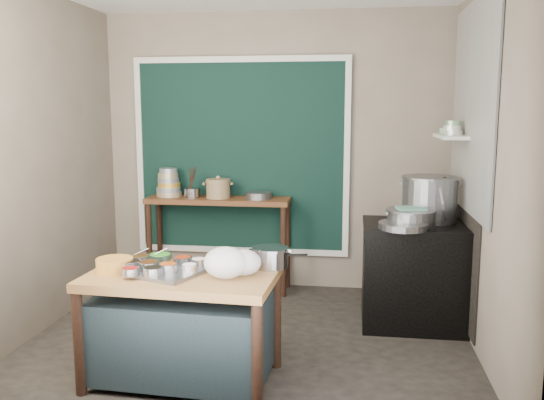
# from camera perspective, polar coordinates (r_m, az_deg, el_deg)

# --- Properties ---
(floor) EXTENTS (3.50, 3.00, 0.02)m
(floor) POSITION_cam_1_polar(r_m,az_deg,el_deg) (4.77, -2.23, -13.75)
(floor) COLOR #302A25
(floor) RESTS_ON ground
(back_wall) EXTENTS (3.50, 0.02, 2.80)m
(back_wall) POSITION_cam_1_polar(r_m,az_deg,el_deg) (5.91, 0.33, 4.76)
(back_wall) COLOR #7B6D5E
(back_wall) RESTS_ON floor
(left_wall) EXTENTS (0.02, 3.00, 2.80)m
(left_wall) POSITION_cam_1_polar(r_m,az_deg,el_deg) (5.05, -22.42, 3.38)
(left_wall) COLOR #7B6D5E
(left_wall) RESTS_ON floor
(right_wall) EXTENTS (0.02, 3.00, 2.80)m
(right_wall) POSITION_cam_1_polar(r_m,az_deg,el_deg) (4.45, 20.56, 2.84)
(right_wall) COLOR #7B6D5E
(right_wall) RESTS_ON floor
(curtain_panel) EXTENTS (2.10, 0.02, 1.90)m
(curtain_panel) POSITION_cam_1_polar(r_m,az_deg,el_deg) (5.93, -3.09, 4.28)
(curtain_panel) COLOR black
(curtain_panel) RESTS_ON back_wall
(curtain_frame) EXTENTS (2.22, 0.03, 2.02)m
(curtain_frame) POSITION_cam_1_polar(r_m,az_deg,el_deg) (5.92, -3.10, 4.27)
(curtain_frame) COLOR beige
(curtain_frame) RESTS_ON back_wall
(tile_panel) EXTENTS (0.02, 1.70, 1.70)m
(tile_panel) POSITION_cam_1_polar(r_m,az_deg,el_deg) (4.97, 19.20, 8.68)
(tile_panel) COLOR #B2B2AA
(tile_panel) RESTS_ON right_wall
(soot_patch) EXTENTS (0.01, 1.30, 1.30)m
(soot_patch) POSITION_cam_1_polar(r_m,az_deg,el_deg) (5.19, 18.40, -4.10)
(soot_patch) COLOR black
(soot_patch) RESTS_ON right_wall
(wall_shelf) EXTENTS (0.22, 0.70, 0.03)m
(wall_shelf) POSITION_cam_1_polar(r_m,az_deg,el_deg) (5.25, 17.32, 6.03)
(wall_shelf) COLOR beige
(wall_shelf) RESTS_ON right_wall
(prep_table) EXTENTS (1.28, 0.78, 0.75)m
(prep_table) POSITION_cam_1_polar(r_m,az_deg,el_deg) (4.02, -8.85, -12.36)
(prep_table) COLOR brown
(prep_table) RESTS_ON floor
(back_counter) EXTENTS (1.45, 0.40, 0.95)m
(back_counter) POSITION_cam_1_polar(r_m,az_deg,el_deg) (5.93, -5.28, -4.32)
(back_counter) COLOR #4F3116
(back_counter) RESTS_ON floor
(stove_block) EXTENTS (0.90, 0.68, 0.85)m
(stove_block) POSITION_cam_1_polar(r_m,az_deg,el_deg) (5.11, 14.11, -7.31)
(stove_block) COLOR black
(stove_block) RESTS_ON floor
(stove_top) EXTENTS (0.92, 0.69, 0.03)m
(stove_top) POSITION_cam_1_polar(r_m,az_deg,el_deg) (5.00, 14.30, -2.46)
(stove_top) COLOR black
(stove_top) RESTS_ON stove_block
(condiment_tray) EXTENTS (0.67, 0.58, 0.03)m
(condiment_tray) POSITION_cam_1_polar(r_m,az_deg,el_deg) (3.96, -11.08, -6.87)
(condiment_tray) COLOR gray
(condiment_tray) RESTS_ON prep_table
(condiment_bowls) EXTENTS (0.57, 0.45, 0.06)m
(condiment_bowls) POSITION_cam_1_polar(r_m,az_deg,el_deg) (3.96, -11.29, -6.24)
(condiment_bowls) COLOR gray
(condiment_bowls) RESTS_ON condiment_tray
(yellow_basin) EXTENTS (0.33, 0.33, 0.09)m
(yellow_basin) POSITION_cam_1_polar(r_m,az_deg,el_deg) (4.02, -15.31, -6.24)
(yellow_basin) COLOR #BC7C37
(yellow_basin) RESTS_ON prep_table
(saucepan) EXTENTS (0.31, 0.31, 0.14)m
(saucepan) POSITION_cam_1_polar(r_m,az_deg,el_deg) (3.99, -0.16, -5.70)
(saucepan) COLOR gray
(saucepan) RESTS_ON prep_table
(plastic_bag_a) EXTENTS (0.31, 0.28, 0.21)m
(plastic_bag_a) POSITION_cam_1_polar(r_m,az_deg,el_deg) (3.73, -4.67, -6.21)
(plastic_bag_a) COLOR white
(plastic_bag_a) RESTS_ON prep_table
(plastic_bag_b) EXTENTS (0.27, 0.25, 0.17)m
(plastic_bag_b) POSITION_cam_1_polar(r_m,az_deg,el_deg) (3.80, -2.81, -6.20)
(plastic_bag_b) COLOR white
(plastic_bag_b) RESTS_ON prep_table
(bowl_stack) EXTENTS (0.26, 0.26, 0.29)m
(bowl_stack) POSITION_cam_1_polar(r_m,az_deg,el_deg) (5.99, -10.24, 1.57)
(bowl_stack) COLOR tan
(bowl_stack) RESTS_ON back_counter
(utensil_cup) EXTENTS (0.19, 0.19, 0.10)m
(utensil_cup) POSITION_cam_1_polar(r_m,az_deg,el_deg) (5.87, -7.92, 0.70)
(utensil_cup) COLOR gray
(utensil_cup) RESTS_ON back_counter
(ceramic_crock) EXTENTS (0.29, 0.29, 0.17)m
(ceramic_crock) POSITION_cam_1_polar(r_m,az_deg,el_deg) (5.80, -5.35, 1.04)
(ceramic_crock) COLOR olive
(ceramic_crock) RESTS_ON back_counter
(wide_bowl) EXTENTS (0.35, 0.35, 0.07)m
(wide_bowl) POSITION_cam_1_polar(r_m,az_deg,el_deg) (5.75, -1.35, 0.46)
(wide_bowl) COLOR gray
(wide_bowl) RESTS_ON back_counter
(stock_pot) EXTENTS (0.53, 0.53, 0.39)m
(stock_pot) POSITION_cam_1_polar(r_m,az_deg,el_deg) (5.12, 15.32, 0.13)
(stock_pot) COLOR gray
(stock_pot) RESTS_ON stove_top
(pot_lid) EXTENTS (0.13, 0.40, 0.39)m
(pot_lid) POSITION_cam_1_polar(r_m,az_deg,el_deg) (5.05, 16.43, -0.04)
(pot_lid) COLOR gray
(pot_lid) RESTS_ON stove_top
(steamer) EXTENTS (0.55, 0.55, 0.14)m
(steamer) POSITION_cam_1_polar(r_m,az_deg,el_deg) (4.89, 13.60, -1.69)
(steamer) COLOR gray
(steamer) RESTS_ON stove_top
(green_cloth) EXTENTS (0.25, 0.21, 0.02)m
(green_cloth) POSITION_cam_1_polar(r_m,az_deg,el_deg) (4.88, 13.64, -0.80)
(green_cloth) COLOR slate
(green_cloth) RESTS_ON steamer
(shallow_pan) EXTENTS (0.40, 0.40, 0.05)m
(shallow_pan) POSITION_cam_1_polar(r_m,az_deg,el_deg) (4.75, 12.87, -2.51)
(shallow_pan) COLOR gray
(shallow_pan) RESTS_ON stove_top
(shelf_bowl_stack) EXTENTS (0.15, 0.15, 0.12)m
(shelf_bowl_stack) POSITION_cam_1_polar(r_m,az_deg,el_deg) (5.18, 17.48, 6.79)
(shelf_bowl_stack) COLOR silver
(shelf_bowl_stack) RESTS_ON wall_shelf
(shelf_bowl_green) EXTENTS (0.16, 0.16, 0.05)m
(shelf_bowl_green) POSITION_cam_1_polar(r_m,az_deg,el_deg) (5.44, 17.02, 6.55)
(shelf_bowl_green) COLOR gray
(shelf_bowl_green) RESTS_ON wall_shelf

